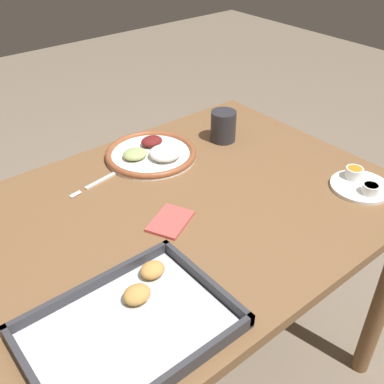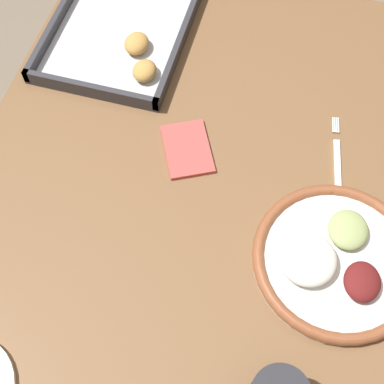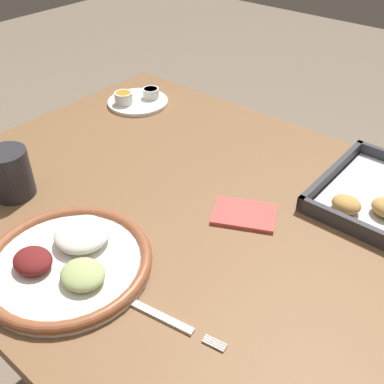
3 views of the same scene
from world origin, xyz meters
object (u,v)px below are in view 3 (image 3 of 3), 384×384
Objects in this scene: saucer_plate at (137,100)px; drinking_cup at (10,173)px; fork at (158,315)px; napkin at (244,214)px; dinner_plate at (69,260)px.

saucer_plate is 0.47m from drinking_cup.
saucer_plate reaches higher than fork.
napkin is (0.40, 0.24, -0.05)m from drinking_cup.
fork is at bearing -42.19° from saucer_plate.
dinner_plate is 1.98× the size of napkin.
saucer_plate is at bearing 103.29° from drinking_cup.
dinner_plate is 0.19m from fork.
dinner_plate is 2.81× the size of drinking_cup.
drinking_cup is at bearing -148.83° from napkin.
saucer_plate is 1.16× the size of napkin.
saucer_plate is 1.66× the size of drinking_cup.
drinking_cup reaches higher than fork.
napkin is (-0.03, 0.28, 0.00)m from fork.
dinner_plate is 0.26m from drinking_cup.
fork is 2.03× the size of drinking_cup.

